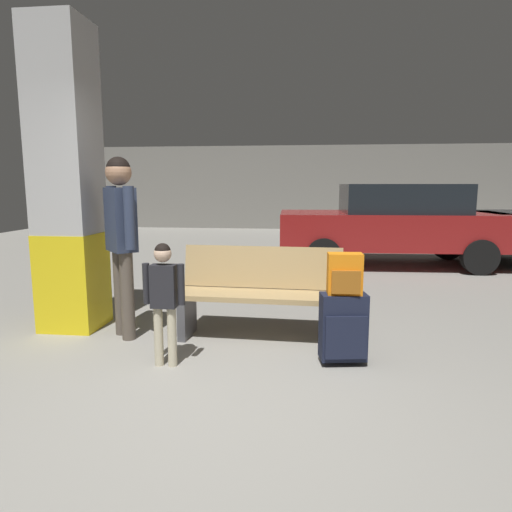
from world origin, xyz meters
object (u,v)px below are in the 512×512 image
adult (121,228)px  child (164,291)px  backpack_bright (345,274)px  parked_car_near (394,223)px  bench (260,294)px  suitcase (343,327)px  structural_pillar (67,181)px

adult → child: bearing=-46.9°
backpack_bright → adult: (-2.10, 0.47, 0.32)m
backpack_bright → parked_car_near: size_ratio=0.08×
adult → parked_car_near: size_ratio=0.42×
bench → adult: size_ratio=0.92×
bench → adult: 1.48m
suitcase → adult: 2.28m
bench → parked_car_near: 4.81m
parked_car_near → child: bearing=-117.9°
suitcase → backpack_bright: 0.45m
structural_pillar → backpack_bright: (2.75, -0.71, -0.76)m
bench → backpack_bright: bearing=-38.1°
suitcase → parked_car_near: bearing=75.7°
bench → child: bearing=-130.9°
suitcase → backpack_bright: backpack_bright is taller
adult → suitcase: bearing=-12.5°
adult → backpack_bright: bearing=-12.5°
backpack_bright → child: (-1.47, -0.21, -0.13)m
backpack_bright → child: bearing=-172.0°
child → structural_pillar: bearing=144.3°
adult → structural_pillar: bearing=159.3°
backpack_bright → child: size_ratio=0.33×
child → parked_car_near: parked_car_near is taller
backpack_bright → child: child is taller
suitcase → parked_car_near: size_ratio=0.14×
parked_car_near → adult: bearing=-126.9°
parked_car_near → backpack_bright: bearing=-104.3°
structural_pillar → adult: bearing=-20.7°
suitcase → adult: adult is taller
backpack_bright → structural_pillar: bearing=165.4°
suitcase → backpack_bright: (-0.00, -0.00, 0.45)m
bench → backpack_bright: size_ratio=4.76×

